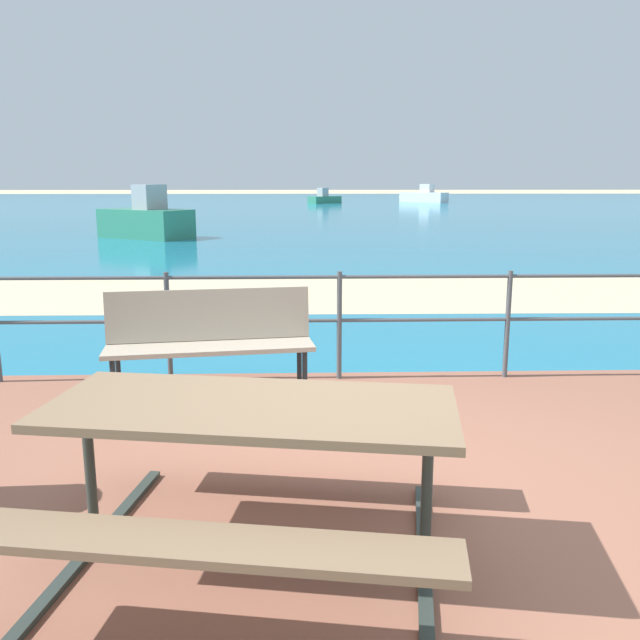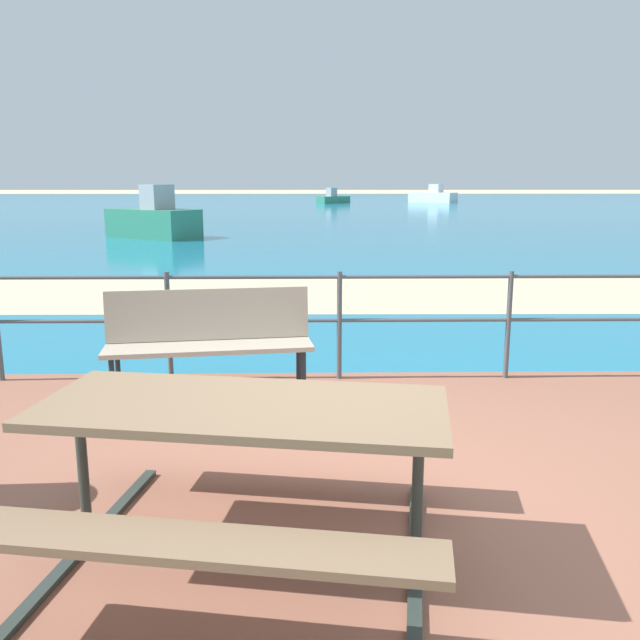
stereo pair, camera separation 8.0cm
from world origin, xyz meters
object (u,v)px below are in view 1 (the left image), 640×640
picnic_table (252,441)px  boat_near (423,196)px  boat_mid (325,199)px  park_bench (210,335)px  boat_far (143,221)px

picnic_table → boat_near: (10.23, 51.14, -0.16)m
picnic_table → boat_mid: bearing=96.6°
park_bench → boat_mid: (2.78, 47.04, -0.24)m
park_bench → boat_near: boat_near is taller
park_bench → boat_near: bearing=69.6°
park_bench → boat_near: (10.71, 48.90, -0.12)m
boat_near → boat_far: (-14.85, -33.05, 0.05)m
picnic_table → boat_near: boat_near is taller
park_bench → boat_far: size_ratio=0.48×
boat_far → boat_near: bearing=-80.6°
park_bench → boat_far: 16.38m
boat_mid → boat_far: (-6.91, -31.19, 0.17)m
park_bench → boat_near: size_ratio=0.42×
boat_near → boat_far: size_ratio=1.12×
picnic_table → park_bench: size_ratio=1.24×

